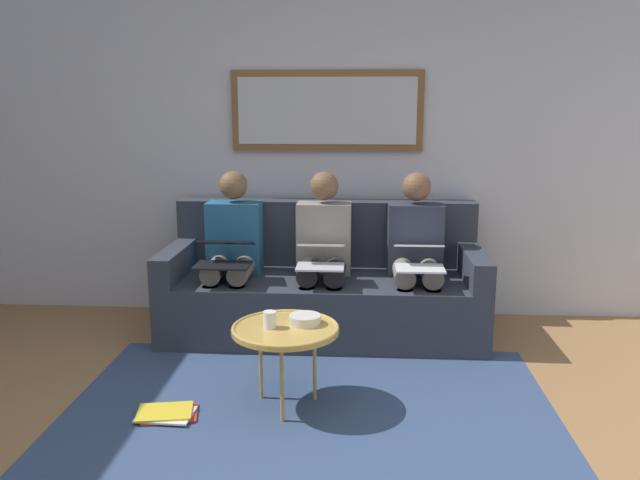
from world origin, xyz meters
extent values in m
cube|color=#B7BCC6|center=(0.00, -2.60, 1.30)|extent=(6.00, 0.12, 2.60)
cube|color=#33476B|center=(0.00, -0.85, 0.00)|extent=(2.60, 1.80, 0.01)
cube|color=#2D333D|center=(0.00, -2.05, 0.21)|extent=(2.20, 0.90, 0.42)
cube|color=#2D333D|center=(0.00, -2.40, 0.66)|extent=(2.20, 0.20, 0.48)
cube|color=#2D333D|center=(-1.03, -2.05, 0.52)|extent=(0.14, 0.90, 0.20)
cube|color=#2D333D|center=(1.03, -2.05, 0.52)|extent=(0.14, 0.90, 0.20)
cube|color=brown|center=(0.00, -2.51, 1.55)|extent=(1.41, 0.04, 0.58)
cube|color=#B2B7BC|center=(0.00, -2.48, 1.55)|extent=(1.31, 0.01, 0.48)
cylinder|color=tan|center=(0.13, -0.90, 0.44)|extent=(0.57, 0.57, 0.03)
torus|color=tan|center=(0.13, -0.90, 0.45)|extent=(0.57, 0.57, 0.02)
cylinder|color=#B28E42|center=(0.13, -0.73, 0.21)|extent=(0.02, 0.02, 0.42)
cylinder|color=#B28E42|center=(-0.02, -0.99, 0.21)|extent=(0.02, 0.02, 0.42)
cylinder|color=#B28E42|center=(0.28, -0.99, 0.21)|extent=(0.02, 0.02, 0.42)
cylinder|color=silver|center=(0.21, -0.89, 0.49)|extent=(0.07, 0.07, 0.09)
cylinder|color=beige|center=(0.03, -0.96, 0.47)|extent=(0.17, 0.17, 0.05)
cube|color=#2D3342|center=(-0.64, -2.15, 0.67)|extent=(0.38, 0.22, 0.50)
sphere|color=brown|center=(-0.64, -2.15, 1.04)|extent=(0.20, 0.20, 0.20)
cylinder|color=gray|center=(-0.73, -1.94, 0.49)|extent=(0.14, 0.42, 0.14)
cylinder|color=gray|center=(-0.55, -1.94, 0.49)|extent=(0.14, 0.42, 0.14)
cylinder|color=gray|center=(-0.73, -1.73, 0.21)|extent=(0.11, 0.11, 0.42)
cylinder|color=gray|center=(-0.55, -1.73, 0.21)|extent=(0.11, 0.11, 0.42)
cube|color=white|center=(-0.64, -1.73, 0.57)|extent=(0.31, 0.23, 0.01)
cube|color=white|center=(-0.64, -1.87, 0.68)|extent=(0.31, 0.22, 0.06)
cube|color=#A5C6EA|center=(-0.64, -1.87, 0.69)|extent=(0.28, 0.20, 0.05)
cube|color=gray|center=(0.00, -2.15, 0.67)|extent=(0.38, 0.22, 0.50)
sphere|color=brown|center=(0.00, -2.15, 1.04)|extent=(0.20, 0.20, 0.20)
cylinder|color=#232328|center=(-0.09, -1.94, 0.49)|extent=(0.14, 0.42, 0.14)
cylinder|color=#232328|center=(0.09, -1.94, 0.49)|extent=(0.14, 0.42, 0.14)
cylinder|color=#232328|center=(-0.09, -1.73, 0.21)|extent=(0.11, 0.11, 0.42)
cylinder|color=#232328|center=(0.09, -1.73, 0.21)|extent=(0.11, 0.11, 0.42)
cube|color=silver|center=(0.00, -1.73, 0.57)|extent=(0.31, 0.22, 0.01)
cube|color=silver|center=(0.00, -1.86, 0.68)|extent=(0.31, 0.22, 0.06)
cube|color=#A5C6EA|center=(0.00, -1.86, 0.68)|extent=(0.28, 0.19, 0.04)
cube|color=#235B84|center=(0.64, -2.15, 0.67)|extent=(0.38, 0.22, 0.50)
sphere|color=brown|center=(0.64, -2.15, 1.04)|extent=(0.20, 0.20, 0.20)
cylinder|color=gray|center=(0.55, -1.94, 0.49)|extent=(0.14, 0.42, 0.14)
cylinder|color=gray|center=(0.73, -1.94, 0.49)|extent=(0.14, 0.42, 0.14)
cylinder|color=gray|center=(0.55, -1.73, 0.21)|extent=(0.11, 0.11, 0.42)
cylinder|color=gray|center=(0.73, -1.73, 0.21)|extent=(0.11, 0.11, 0.42)
cube|color=black|center=(0.64, -1.73, 0.57)|extent=(0.36, 0.23, 0.01)
cube|color=black|center=(0.64, -1.88, 0.68)|extent=(0.36, 0.23, 0.07)
cube|color=#A5C6EA|center=(0.64, -1.87, 0.69)|extent=(0.32, 0.20, 0.06)
cube|color=red|center=(0.72, -0.75, 0.01)|extent=(0.31, 0.25, 0.01)
cube|color=white|center=(0.74, -0.73, 0.02)|extent=(0.29, 0.21, 0.01)
cube|color=yellow|center=(0.75, -0.74, 0.03)|extent=(0.31, 0.25, 0.01)
camera|label=1|loc=(-0.25, 2.25, 1.59)|focal=35.67mm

